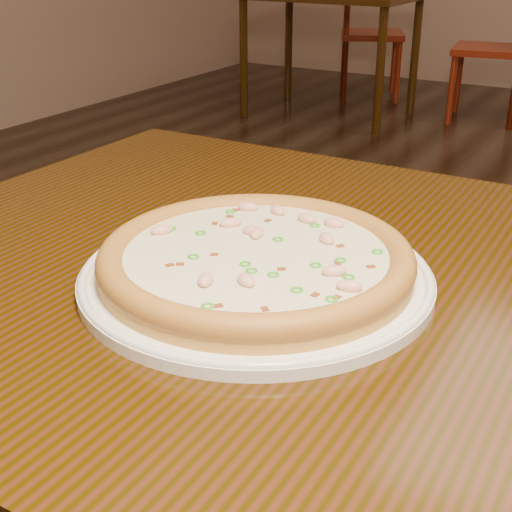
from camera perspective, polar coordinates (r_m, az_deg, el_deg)
The scene contains 6 objects.
hero_table at distance 0.78m, azimuth 9.69°, elevation -9.23°, with size 1.20×0.80×0.75m.
plate at distance 0.73m, azimuth 0.00°, elevation -1.53°, with size 0.36×0.36×0.02m.
pizza at distance 0.72m, azimuth 0.01°, elevation -0.20°, with size 0.32×0.32×0.03m.
bg_table_left at distance 4.62m, azimuth 6.09°, elevation 19.09°, with size 1.00×0.70×0.75m.
chair_a at distance 5.22m, azimuth 8.64°, elevation 17.20°, with size 0.56×0.56×0.95m.
chair_b at distance 4.69m, azimuth 18.91°, elevation 15.41°, with size 0.48×0.48×0.95m.
Camera 1 is at (-0.07, -1.17, 1.08)m, focal length 50.00 mm.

